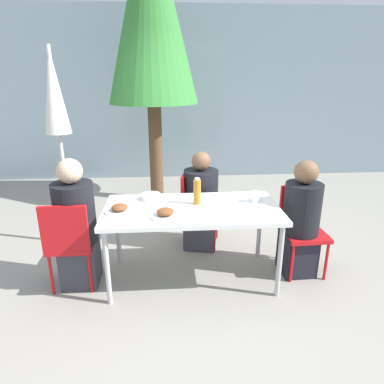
{
  "coord_description": "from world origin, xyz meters",
  "views": [
    {
      "loc": [
        -0.21,
        -2.88,
        1.9
      ],
      "look_at": [
        0.0,
        0.0,
        0.89
      ],
      "focal_mm": 32.0,
      "sensor_mm": 36.0,
      "label": 1
    }
  ],
  "objects_px": {
    "chair_left": "(70,239)",
    "tree_behind_left": "(151,6)",
    "person_right": "(301,222)",
    "closed_umbrella": "(56,109)",
    "person_far": "(201,204)",
    "drinking_cup": "(255,197)",
    "chair_right": "(302,223)",
    "bottle": "(197,191)",
    "chair_far": "(194,204)",
    "person_left": "(77,228)",
    "salad_bowl": "(151,197)"
  },
  "relations": [
    {
      "from": "chair_far",
      "to": "bottle",
      "type": "height_order",
      "value": "bottle"
    },
    {
      "from": "chair_right",
      "to": "bottle",
      "type": "xyz_separation_m",
      "value": [
        -1.04,
        -0.03,
        0.36
      ]
    },
    {
      "from": "chair_right",
      "to": "bottle",
      "type": "relative_size",
      "value": 3.39
    },
    {
      "from": "bottle",
      "to": "person_right",
      "type": "bearing_deg",
      "value": -3.25
    },
    {
      "from": "tree_behind_left",
      "to": "chair_far",
      "type": "bearing_deg",
      "value": -73.11
    },
    {
      "from": "chair_far",
      "to": "person_far",
      "type": "height_order",
      "value": "person_far"
    },
    {
      "from": "person_left",
      "to": "person_right",
      "type": "relative_size",
      "value": 1.05
    },
    {
      "from": "person_left",
      "to": "drinking_cup",
      "type": "relative_size",
      "value": 11.22
    },
    {
      "from": "person_right",
      "to": "salad_bowl",
      "type": "xyz_separation_m",
      "value": [
        -1.43,
        0.21,
        0.22
      ]
    },
    {
      "from": "person_far",
      "to": "bottle",
      "type": "relative_size",
      "value": 4.4
    },
    {
      "from": "chair_left",
      "to": "salad_bowl",
      "type": "distance_m",
      "value": 0.83
    },
    {
      "from": "person_left",
      "to": "drinking_cup",
      "type": "xyz_separation_m",
      "value": [
        1.65,
        0.09,
        0.22
      ]
    },
    {
      "from": "person_left",
      "to": "chair_far",
      "type": "relative_size",
      "value": 1.42
    },
    {
      "from": "salad_bowl",
      "to": "bottle",
      "type": "bearing_deg",
      "value": -19.72
    },
    {
      "from": "closed_umbrella",
      "to": "person_left",
      "type": "bearing_deg",
      "value": -70.03
    },
    {
      "from": "person_left",
      "to": "bottle",
      "type": "xyz_separation_m",
      "value": [
        1.1,
        0.09,
        0.29
      ]
    },
    {
      "from": "chair_left",
      "to": "drinking_cup",
      "type": "height_order",
      "value": "chair_left"
    },
    {
      "from": "chair_right",
      "to": "salad_bowl",
      "type": "height_order",
      "value": "chair_right"
    },
    {
      "from": "chair_far",
      "to": "drinking_cup",
      "type": "height_order",
      "value": "chair_far"
    },
    {
      "from": "person_right",
      "to": "drinking_cup",
      "type": "relative_size",
      "value": 10.66
    },
    {
      "from": "chair_right",
      "to": "person_right",
      "type": "bearing_deg",
      "value": 58.13
    },
    {
      "from": "person_left",
      "to": "bottle",
      "type": "distance_m",
      "value": 1.14
    },
    {
      "from": "drinking_cup",
      "to": "person_right",
      "type": "bearing_deg",
      "value": -7.7
    },
    {
      "from": "person_far",
      "to": "salad_bowl",
      "type": "height_order",
      "value": "person_far"
    },
    {
      "from": "chair_left",
      "to": "person_far",
      "type": "distance_m",
      "value": 1.44
    },
    {
      "from": "chair_right",
      "to": "person_far",
      "type": "distance_m",
      "value": 1.09
    },
    {
      "from": "person_right",
      "to": "person_far",
      "type": "height_order",
      "value": "person_right"
    },
    {
      "from": "person_right",
      "to": "closed_umbrella",
      "type": "height_order",
      "value": "closed_umbrella"
    },
    {
      "from": "chair_right",
      "to": "person_far",
      "type": "xyz_separation_m",
      "value": [
        -0.95,
        0.53,
        0.02
      ]
    },
    {
      "from": "drinking_cup",
      "to": "chair_right",
      "type": "bearing_deg",
      "value": 2.57
    },
    {
      "from": "person_right",
      "to": "salad_bowl",
      "type": "height_order",
      "value": "person_right"
    },
    {
      "from": "chair_left",
      "to": "tree_behind_left",
      "type": "relative_size",
      "value": 0.21
    },
    {
      "from": "closed_umbrella",
      "to": "tree_behind_left",
      "type": "distance_m",
      "value": 2.09
    },
    {
      "from": "chair_left",
      "to": "tree_behind_left",
      "type": "height_order",
      "value": "tree_behind_left"
    },
    {
      "from": "chair_left",
      "to": "salad_bowl",
      "type": "xyz_separation_m",
      "value": [
        0.72,
        0.33,
        0.27
      ]
    },
    {
      "from": "chair_left",
      "to": "chair_far",
      "type": "relative_size",
      "value": 1.0
    },
    {
      "from": "chair_left",
      "to": "salad_bowl",
      "type": "bearing_deg",
      "value": 24.47
    },
    {
      "from": "chair_right",
      "to": "tree_behind_left",
      "type": "height_order",
      "value": "tree_behind_left"
    },
    {
      "from": "bottle",
      "to": "chair_right",
      "type": "bearing_deg",
      "value": 1.4
    },
    {
      "from": "chair_far",
      "to": "drinking_cup",
      "type": "bearing_deg",
      "value": 52.89
    },
    {
      "from": "chair_far",
      "to": "tree_behind_left",
      "type": "bearing_deg",
      "value": -150.46
    },
    {
      "from": "salad_bowl",
      "to": "tree_behind_left",
      "type": "xyz_separation_m",
      "value": [
        -0.01,
        2.0,
        1.97
      ]
    },
    {
      "from": "drinking_cup",
      "to": "tree_behind_left",
      "type": "bearing_deg",
      "value": 114.73
    },
    {
      "from": "person_right",
      "to": "tree_behind_left",
      "type": "xyz_separation_m",
      "value": [
        -1.43,
        2.21,
        2.19
      ]
    },
    {
      "from": "closed_umbrella",
      "to": "drinking_cup",
      "type": "height_order",
      "value": "closed_umbrella"
    },
    {
      "from": "person_right",
      "to": "drinking_cup",
      "type": "distance_m",
      "value": 0.51
    },
    {
      "from": "chair_left",
      "to": "chair_right",
      "type": "xyz_separation_m",
      "value": [
        2.2,
        0.2,
        0.0
      ]
    },
    {
      "from": "tree_behind_left",
      "to": "closed_umbrella",
      "type": "bearing_deg",
      "value": -124.38
    },
    {
      "from": "closed_umbrella",
      "to": "bottle",
      "type": "relative_size",
      "value": 8.59
    },
    {
      "from": "bottle",
      "to": "drinking_cup",
      "type": "relative_size",
      "value": 2.33
    }
  ]
}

